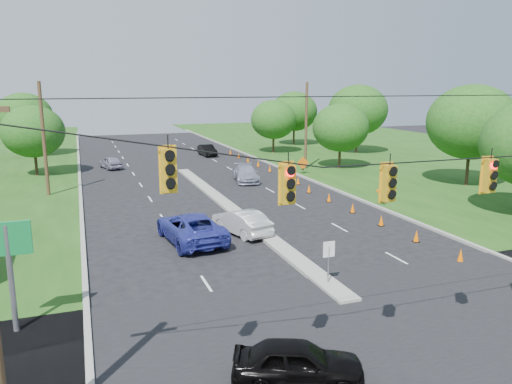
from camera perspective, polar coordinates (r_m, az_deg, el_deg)
name	(u,v)px	position (r m, az deg, el deg)	size (l,w,h in m)	color
ground	(413,353)	(18.08, 17.47, -17.17)	(160.00, 160.00, 0.00)	black
cross_street	(413,353)	(18.08, 17.47, -17.17)	(160.00, 14.00, 0.02)	black
curb_left	(80,194)	(43.27, -19.43, -0.16)	(0.25, 110.00, 0.16)	gray
curb_right	(305,178)	(47.67, 5.58, 1.56)	(0.25, 110.00, 0.16)	gray
median	(230,209)	(35.89, -2.97, -1.90)	(1.00, 34.00, 0.18)	gray
median_sign	(329,254)	(22.10, 8.32, -7.08)	(0.55, 0.06, 2.05)	gray
signal_span	(444,215)	(15.51, 20.68, -2.51)	(25.60, 0.32, 9.00)	#422D1C
utility_pole_far_left	(44,140)	(42.67, -23.08, 5.52)	(0.28, 0.28, 9.00)	#422D1C
utility_pole_far_right	(306,126)	(52.59, 5.75, 7.49)	(0.28, 0.28, 9.00)	#422D1C
cone_1	(461,255)	(27.12, 22.34, -6.72)	(0.32, 0.32, 0.70)	#FB6600
cone_2	(416,236)	(29.67, 17.86, -4.80)	(0.32, 0.32, 0.70)	#FB6600
cone_3	(381,220)	(32.39, 14.12, -3.17)	(0.32, 0.32, 0.70)	#FB6600
cone_4	(353,208)	(35.25, 10.99, -1.79)	(0.32, 0.32, 0.70)	#FB6600
cone_5	(329,197)	(38.22, 8.34, -0.61)	(0.32, 0.32, 0.70)	#FB6600
cone_6	(309,189)	(41.27, 6.08, 0.39)	(0.32, 0.32, 0.70)	#FB6600
cone_7	(298,181)	(44.62, 4.84, 1.31)	(0.32, 0.32, 0.70)	#FB6600
cone_8	(283,174)	(47.78, 3.11, 2.05)	(0.32, 0.32, 0.70)	#FB6600
cone_9	(270,169)	(50.98, 1.59, 2.70)	(0.32, 0.32, 0.70)	#FB6600
cone_10	(258,164)	(54.21, 0.25, 3.27)	(0.32, 0.32, 0.70)	#FB6600
cone_11	(248,159)	(57.48, -0.93, 3.77)	(0.32, 0.32, 0.70)	#FB6600
cone_12	(239,155)	(60.78, -1.99, 4.22)	(0.32, 0.32, 0.70)	#FB6600
cone_13	(230,152)	(64.09, -2.95, 4.62)	(0.32, 0.32, 0.70)	#FB6600
work_sign_1	(384,191)	(37.55, 14.37, 0.07)	(1.27, 0.58, 1.37)	black
work_sign_2	(303,164)	(49.57, 5.36, 3.25)	(1.27, 0.58, 1.37)	black
tree_5	(33,131)	(52.73, -24.13, 6.33)	(5.88, 5.88, 6.86)	black
tree_6	(24,116)	(67.76, -24.97, 7.84)	(6.72, 6.72, 7.84)	black
tree_8	(472,122)	(47.02, 23.42, 7.34)	(7.56, 7.56, 8.82)	black
tree_9	(341,128)	(53.31, 9.64, 7.27)	(5.88, 5.88, 6.86)	black
tree_10	(358,110)	(65.87, 11.56, 9.17)	(7.56, 7.56, 8.82)	black
tree_11	(294,111)	(73.82, 4.39, 9.18)	(6.72, 6.72, 7.84)	black
tree_12	(274,120)	(65.10, 2.02, 8.27)	(5.88, 5.88, 6.86)	black
black_sedan	(298,362)	(15.61, 4.80, -18.84)	(1.56, 3.89, 1.32)	black
white_sedan	(241,222)	(29.68, -1.69, -3.42)	(1.56, 4.46, 1.47)	silver
blue_pickup	(191,227)	(28.42, -7.46, -4.02)	(2.77, 6.01, 1.67)	#2C3297
silver_car_far	(246,174)	(45.86, -1.16, 2.11)	(2.02, 4.98, 1.45)	#8C8FA5
silver_car_oncoming	(111,162)	(55.16, -16.28, 3.26)	(1.56, 3.89, 1.32)	gray
dark_car_receding	(207,150)	(63.04, -5.60, 4.78)	(1.48, 4.25, 1.40)	black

